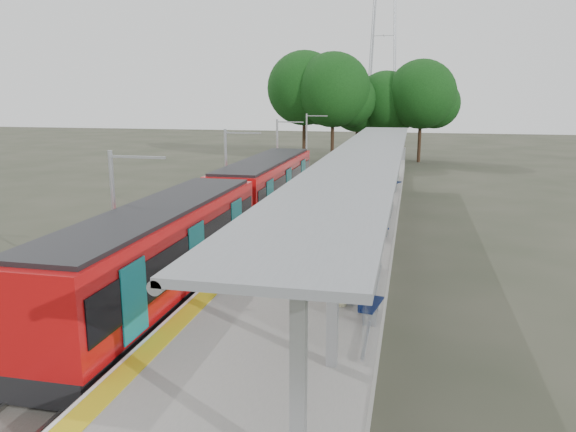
# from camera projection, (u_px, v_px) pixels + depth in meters

# --- Properties ---
(trackbed) EXTENTS (3.00, 70.00, 0.24)m
(trackbed) POSITION_uv_depth(u_px,v_px,m) (263.00, 222.00, 31.98)
(trackbed) COLOR #59544C
(trackbed) RESTS_ON ground
(platform) EXTENTS (6.00, 50.00, 1.00)m
(platform) POSITION_uv_depth(u_px,v_px,m) (342.00, 219.00, 30.95)
(platform) COLOR gray
(platform) RESTS_ON ground
(tactile_strip) EXTENTS (0.60, 50.00, 0.02)m
(tactile_strip) POSITION_uv_depth(u_px,v_px,m) (296.00, 208.00, 31.38)
(tactile_strip) COLOR gold
(tactile_strip) RESTS_ON platform
(end_fence) EXTENTS (6.00, 0.10, 1.20)m
(end_fence) POSITION_uv_depth(u_px,v_px,m) (374.00, 153.00, 54.51)
(end_fence) COLOR #9EA0A5
(end_fence) RESTS_ON platform
(train) EXTENTS (2.74, 27.60, 3.62)m
(train) POSITION_uv_depth(u_px,v_px,m) (226.00, 211.00, 25.46)
(train) COLOR black
(train) RESTS_ON ground
(canopy) EXTENTS (3.27, 38.00, 3.66)m
(canopy) POSITION_uv_depth(u_px,v_px,m) (367.00, 161.00, 26.18)
(canopy) COLOR #9EA0A5
(canopy) RESTS_ON platform
(pylon) EXTENTS (8.00, 4.00, 38.00)m
(pylon) POSITION_uv_depth(u_px,v_px,m) (385.00, 7.00, 77.76)
(pylon) COLOR #9EA0A5
(pylon) RESTS_ON ground
(tree_cluster) EXTENTS (19.98, 11.16, 11.81)m
(tree_cluster) POSITION_uv_depth(u_px,v_px,m) (355.00, 94.00, 59.91)
(tree_cluster) COLOR #382316
(tree_cluster) RESTS_ON ground
(catenary_masts) EXTENTS (2.08, 48.16, 5.40)m
(catenary_masts) POSITION_uv_depth(u_px,v_px,m) (228.00, 175.00, 30.79)
(catenary_masts) COLOR #9EA0A5
(catenary_masts) RESTS_ON ground
(bench_near) EXTENTS (0.66, 1.42, 0.94)m
(bench_near) POSITION_uv_depth(u_px,v_px,m) (369.00, 302.00, 15.92)
(bench_near) COLOR #0D1944
(bench_near) RESTS_ON platform
(bench_mid) EXTENTS (1.13, 1.67, 1.10)m
(bench_mid) POSITION_uv_depth(u_px,v_px,m) (375.00, 223.00, 25.22)
(bench_mid) COLOR #0D1944
(bench_mid) RESTS_ON platform
(bench_far) EXTENTS (1.00, 1.59, 1.04)m
(bench_far) POSITION_uv_depth(u_px,v_px,m) (393.00, 182.00, 37.21)
(bench_far) COLOR #0D1944
(bench_far) RESTS_ON platform
(info_pillar_near) EXTENTS (0.41, 0.41, 1.81)m
(info_pillar_near) POSITION_uv_depth(u_px,v_px,m) (340.00, 280.00, 16.85)
(info_pillar_near) COLOR beige
(info_pillar_near) RESTS_ON platform
(info_pillar_far) EXTENTS (0.43, 0.43, 1.89)m
(info_pillar_far) POSITION_uv_depth(u_px,v_px,m) (357.00, 197.00, 30.33)
(info_pillar_far) COLOR beige
(info_pillar_far) RESTS_ON platform
(litter_bin) EXTENTS (0.63, 0.63, 1.01)m
(litter_bin) POSITION_uv_depth(u_px,v_px,m) (364.00, 220.00, 26.15)
(litter_bin) COLOR #9EA0A5
(litter_bin) RESTS_ON platform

